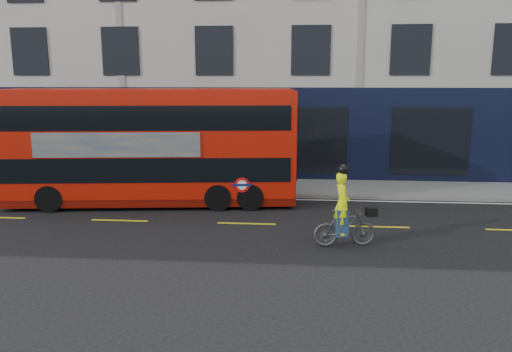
# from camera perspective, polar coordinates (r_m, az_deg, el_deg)

# --- Properties ---
(ground) EXTENTS (120.00, 120.00, 0.00)m
(ground) POSITION_cam_1_polar(r_m,az_deg,el_deg) (14.08, 14.80, -7.43)
(ground) COLOR black
(ground) RESTS_ON ground
(pavement) EXTENTS (60.00, 3.00, 0.12)m
(pavement) POSITION_cam_1_polar(r_m,az_deg,el_deg) (20.27, 11.72, -1.42)
(pavement) COLOR gray
(pavement) RESTS_ON ground
(kerb) EXTENTS (60.00, 0.12, 0.13)m
(kerb) POSITION_cam_1_polar(r_m,az_deg,el_deg) (18.82, 12.25, -2.40)
(kerb) COLOR slate
(kerb) RESTS_ON ground
(building_terrace) EXTENTS (50.00, 10.07, 15.00)m
(building_terrace) POSITION_cam_1_polar(r_m,az_deg,el_deg) (26.39, 10.68, 17.73)
(building_terrace) COLOR #BBB9B1
(building_terrace) RESTS_ON ground
(road_edge_line) EXTENTS (58.00, 0.10, 0.01)m
(road_edge_line) POSITION_cam_1_polar(r_m,az_deg,el_deg) (18.54, 12.35, -2.80)
(road_edge_line) COLOR silver
(road_edge_line) RESTS_ON ground
(lane_dashes) EXTENTS (58.00, 0.12, 0.01)m
(lane_dashes) POSITION_cam_1_polar(r_m,az_deg,el_deg) (15.49, 13.87, -5.65)
(lane_dashes) COLOR gold
(lane_dashes) RESTS_ON ground
(bus) EXTENTS (10.18, 3.40, 4.03)m
(bus) POSITION_cam_1_polar(r_m,az_deg,el_deg) (17.75, -11.79, 3.38)
(bus) COLOR #B61407
(bus) RESTS_ON ground
(cyclist) EXTENTS (1.73, 0.76, 2.21)m
(cyclist) POSITION_cam_1_polar(r_m,az_deg,el_deg) (13.37, 10.02, -4.90)
(cyclist) COLOR #46494B
(cyclist) RESTS_ON ground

